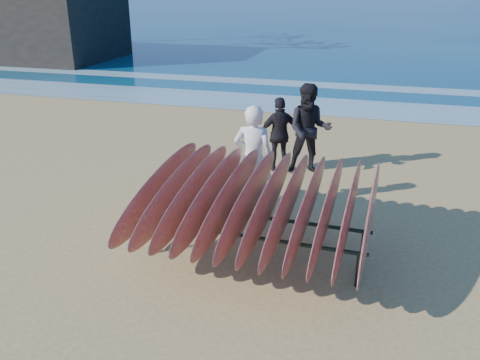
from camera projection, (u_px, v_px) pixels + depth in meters
The scene contains 9 objects.
ground at pixel (225, 259), 7.44m from camera, with size 120.00×120.00×0.00m, color tan.
ocean at pixel (373, 15), 56.58m from camera, with size 160.00×160.00×0.00m, color navy.
foam_near at pixel (318, 106), 16.37m from camera, with size 160.00×160.00×0.00m, color white.
foam_far at pixel (331, 85), 19.50m from camera, with size 160.00×160.00×0.00m, color white.
surfboard_rack at pixel (258, 202), 7.18m from camera, with size 3.28×3.13×1.43m.
person_white at pixel (253, 159), 8.75m from camera, with size 0.69×0.45×1.89m, color white.
person_dark_a at pixel (309, 130), 10.41m from camera, with size 0.92×0.72×1.89m, color black.
person_dark_b at pixel (280, 134), 10.65m from camera, with size 0.92×0.38×1.57m, color black.
building at pixel (13, 12), 25.64m from camera, with size 10.05×5.58×4.47m, color #2D2823.
Camera 1 is at (1.99, -6.17, 3.84)m, focal length 38.00 mm.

